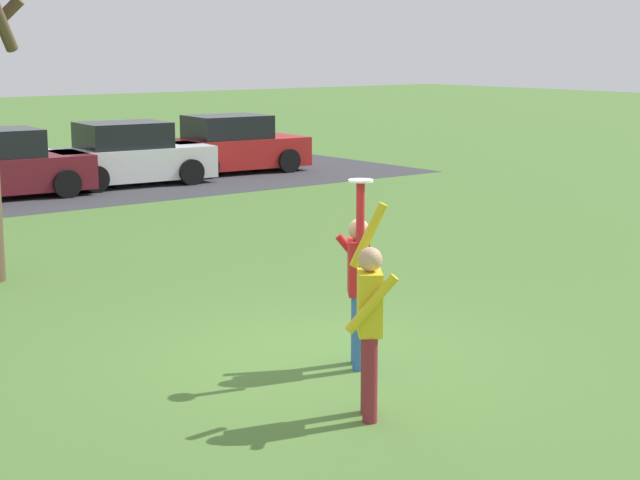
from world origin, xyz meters
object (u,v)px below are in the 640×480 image
at_px(parked_car_white, 128,156).
at_px(parked_car_red, 231,146).
at_px(person_catcher, 358,280).
at_px(field_cone_orange, 372,275).
at_px(person_defender, 370,317).
at_px(frisbee_disc, 361,181).

bearing_deg(parked_car_white, parked_car_red, 14.00).
height_order(person_catcher, parked_car_red, person_catcher).
xyz_separation_m(person_catcher, parked_car_red, (8.65, 15.61, -0.25)).
bearing_deg(person_catcher, parked_car_red, -172.38).
bearing_deg(parked_car_white, person_catcher, -103.95).
bearing_deg(field_cone_orange, parked_car_red, 64.94).
bearing_deg(parked_car_red, parked_car_white, -166.00).
bearing_deg(person_defender, field_cone_orange, -4.82).
bearing_deg(field_cone_orange, parked_car_white, 78.49).
relative_size(parked_car_red, field_cone_orange, 13.25).
distance_m(frisbee_disc, field_cone_orange, 4.56).
bearing_deg(person_catcher, field_cone_orange, 173.23).
relative_size(person_defender, parked_car_white, 0.48).
bearing_deg(parked_car_white, field_cone_orange, -96.51).
height_order(parked_car_white, parked_car_red, same).
height_order(person_catcher, person_defender, person_catcher).
bearing_deg(parked_car_red, frisbee_disc, -114.10).
relative_size(person_defender, field_cone_orange, 6.39).
xyz_separation_m(person_catcher, parked_car_white, (5.17, 15.06, -0.25)).
xyz_separation_m(person_catcher, person_defender, (-0.94, -1.26, -0.00)).
relative_size(parked_car_white, parked_car_red, 1.00).
distance_m(parked_car_red, field_cone_orange, 14.11).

